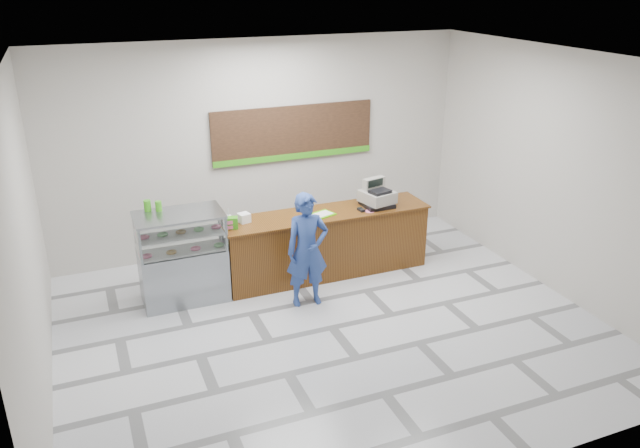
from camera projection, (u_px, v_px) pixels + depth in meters
name	position (u px, v px, depth m)	size (l,w,h in m)	color
floor	(332.00, 328.00, 8.38)	(7.00, 7.00, 0.00)	silver
back_wall	(262.00, 147.00, 10.29)	(7.00, 7.00, 0.00)	beige
ceiling	(335.00, 61.00, 7.06)	(7.00, 7.00, 0.00)	silver
sales_counter	(326.00, 243.00, 9.70)	(3.26, 0.76, 1.03)	brown
display_case	(182.00, 257.00, 8.87)	(1.22, 0.72, 1.33)	gray
menu_board	(294.00, 134.00, 10.38)	(2.80, 0.06, 0.90)	black
cash_register	(377.00, 196.00, 9.72)	(0.54, 0.56, 0.42)	black
card_terminal	(361.00, 210.00, 9.56)	(0.07, 0.15, 0.04)	black
serving_tray	(322.00, 215.00, 9.39)	(0.43, 0.37, 0.02)	#5BD607
napkin_box	(244.00, 218.00, 9.12)	(0.16, 0.16, 0.13)	white
straw_cup	(229.00, 219.00, 9.09)	(0.08, 0.08, 0.12)	silver
promo_box	(231.00, 223.00, 8.89)	(0.19, 0.13, 0.17)	#399F19
donut_decal	(370.00, 211.00, 9.54)	(0.15, 0.15, 0.00)	#E5658D
green_cup_left	(147.00, 206.00, 8.70)	(0.10, 0.10, 0.15)	#399F19
green_cup_right	(159.00, 206.00, 8.71)	(0.09, 0.09, 0.14)	#399F19
customer	(307.00, 250.00, 8.71)	(0.60, 0.40, 1.66)	navy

